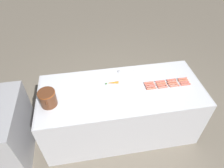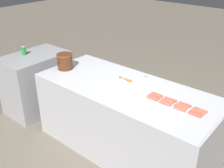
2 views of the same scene
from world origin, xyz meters
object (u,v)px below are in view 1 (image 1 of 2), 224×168
hot_dog_3 (151,88)px  hot_dog_15 (149,83)px  back_cabinet (2,132)px  hot_dog_5 (173,84)px  hot_dog_2 (163,87)px  serving_spoon (122,71)px  hot_dog_6 (162,85)px  hot_dog_13 (171,80)px  hot_dog_0 (186,84)px  hot_dog_9 (172,82)px  hot_dog_7 (151,86)px  hot_dog_8 (183,80)px  hot_dog_10 (161,83)px  hot_dog_12 (182,79)px  hot_dog_1 (174,86)px  bean_pot (48,98)px  hot_dog_14 (160,81)px  carrot (112,83)px  hot_dog_4 (184,82)px  hot_dog_11 (150,84)px

hot_dog_3 → hot_dog_15: bearing=0.8°
back_cabinet → hot_dog_5: size_ratio=6.77×
hot_dog_2 → serving_spoon: (0.42, 0.47, -0.00)m
hot_dog_2 → hot_dog_6: (0.04, 0.00, 0.00)m
hot_dog_15 → hot_dog_13: bearing=-89.7°
hot_dog_0 → hot_dog_9: bearing=64.5°
hot_dog_7 → hot_dog_8: size_ratio=1.00×
hot_dog_13 → serving_spoon: hot_dog_13 is taller
hot_dog_10 → hot_dog_8: bearing=-89.4°
hot_dog_12 → hot_dog_1: bearing=125.8°
hot_dog_15 → bean_pot: (-0.16, 1.32, 0.10)m
hot_dog_12 → bean_pot: bearing=95.0°
hot_dog_14 → serving_spoon: size_ratio=0.53×
hot_dog_9 → bean_pot: size_ratio=0.54×
back_cabinet → hot_dog_1: 2.40m
carrot → hot_dog_0: bearing=-101.3°
hot_dog_10 → hot_dog_13: (0.04, -0.17, 0.00)m
back_cabinet → hot_dog_0: bearing=-89.1°
hot_dog_4 → hot_dog_8: (0.04, -0.00, 0.00)m
serving_spoon → hot_dog_8: bearing=-112.8°
hot_dog_0 → hot_dog_15: bearing=76.2°
back_cabinet → hot_dog_0: hot_dog_0 is taller
hot_dog_7 → hot_dog_9: (0.04, -0.32, 0.00)m
hot_dog_3 → hot_dog_2: bearing=-90.7°
hot_dog_0 → hot_dog_13: bearing=52.5°
hot_dog_4 → hot_dog_13: bearing=63.1°
hot_dog_5 → hot_dog_8: (0.04, -0.17, 0.00)m
back_cabinet → hot_dog_2: size_ratio=6.77×
hot_dog_2 → bean_pot: 1.48m
back_cabinet → hot_dog_5: (0.08, -2.35, 0.45)m
hot_dog_4 → carrot: carrot is taller
back_cabinet → bean_pot: bearing=-90.1°
hot_dog_12 → bean_pot: bean_pot is taller
back_cabinet → hot_dog_9: 2.40m
hot_dog_2 → serving_spoon: size_ratio=0.53×
hot_dog_12 → hot_dog_15: 0.49m
hot_dog_15 → hot_dog_2: bearing=-126.7°
back_cabinet → hot_dog_13: bearing=-86.2°
hot_dog_5 → hot_dog_11: same height
hot_dog_6 → hot_dog_12: (0.08, -0.33, 0.00)m
bean_pot → serving_spoon: 1.11m
back_cabinet → hot_dog_15: 2.09m
hot_dog_10 → carrot: size_ratio=0.78×
hot_dog_0 → hot_dog_7: bearing=85.2°
hot_dog_6 → bean_pot: size_ratio=0.54×
hot_dog_8 → hot_dog_14: (0.04, 0.32, 0.00)m
hot_dog_5 → hot_dog_14: bearing=64.2°
hot_dog_6 → hot_dog_9: same height
hot_dog_9 → serving_spoon: 0.71m
hot_dog_10 → hot_dog_2: bearing=179.0°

